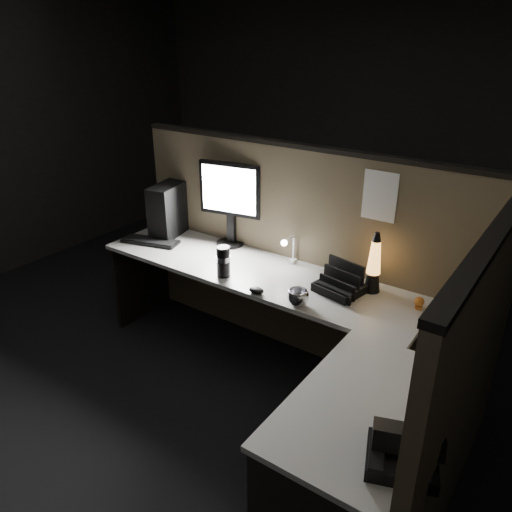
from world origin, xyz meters
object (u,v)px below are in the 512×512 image
Objects in this scene: monitor at (230,196)px; lava_lamp at (374,267)px; desk_phone at (403,451)px; keyboard at (150,241)px; pc_tower at (170,209)px.

monitor reaches higher than lava_lamp.
desk_phone is (0.63, -1.19, -0.10)m from lava_lamp.
keyboard is at bearing -157.02° from monitor.
keyboard is 1.13× the size of lava_lamp.
desk_phone reaches higher than keyboard.
desk_phone is (2.30, -1.18, -0.14)m from pc_tower.
keyboard is 1.39× the size of desk_phone.
keyboard is at bearing -102.45° from pc_tower.
pc_tower is 1.67m from lava_lamp.
lava_lamp is at bearing -14.98° from monitor.
monitor is 1.97× the size of desk_phone.
pc_tower is at bearing 132.99° from desk_phone.
monitor reaches higher than keyboard.
monitor is at bearing 17.66° from keyboard.
pc_tower is 1.04× the size of lava_lamp.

